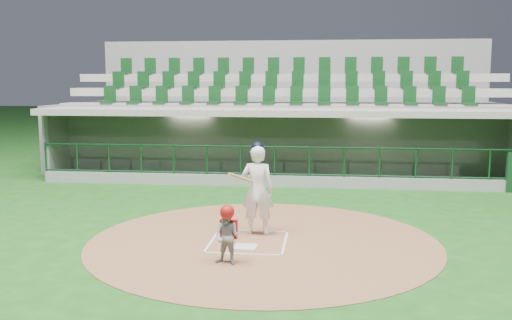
{
  "coord_description": "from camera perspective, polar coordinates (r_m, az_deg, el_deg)",
  "views": [
    {
      "loc": [
        1.49,
        -11.53,
        3.28
      ],
      "look_at": [
        -0.19,
        2.6,
        1.3
      ],
      "focal_mm": 40.0,
      "sensor_mm": 36.0,
      "label": 1
    }
  ],
  "objects": [
    {
      "name": "home_plate",
      "position": [
        11.4,
        -1.04,
        -8.67
      ],
      "size": [
        0.43,
        0.43,
        0.02
      ],
      "primitive_type": "cube",
      "color": "silver",
      "rests_on": "dirt_circle"
    },
    {
      "name": "seating_deck",
      "position": [
        22.56,
        2.96,
        3.19
      ],
      "size": [
        17.0,
        6.72,
        5.15
      ],
      "color": "slate",
      "rests_on": "ground"
    },
    {
      "name": "dirt_circle",
      "position": [
        11.85,
        0.74,
        -8.11
      ],
      "size": [
        7.2,
        7.2,
        0.01
      ],
      "primitive_type": "cylinder",
      "color": "brown",
      "rests_on": "ground"
    },
    {
      "name": "dugout_structure",
      "position": [
        19.54,
        2.39,
        1.09
      ],
      "size": [
        16.4,
        3.7,
        3.0
      ],
      "color": "slate",
      "rests_on": "ground"
    },
    {
      "name": "batter",
      "position": [
        12.14,
        0.14,
        -2.86
      ],
      "size": [
        0.91,
        0.91,
        2.0
      ],
      "color": "white",
      "rests_on": "dirt_circle"
    },
    {
      "name": "ground",
      "position": [
        12.08,
        -0.59,
        -7.83
      ],
      "size": [
        120.0,
        120.0,
        0.0
      ],
      "primitive_type": "plane",
      "color": "#174C15",
      "rests_on": "ground"
    },
    {
      "name": "catcher",
      "position": [
        10.28,
        -2.88,
        -7.44
      ],
      "size": [
        0.57,
        0.5,
        1.08
      ],
      "color": "#97989D",
      "rests_on": "dirt_circle"
    },
    {
      "name": "batter_box_chalk",
      "position": [
        11.78,
        -0.77,
        -8.15
      ],
      "size": [
        1.55,
        1.8,
        0.01
      ],
      "color": "white",
      "rests_on": "ground"
    }
  ]
}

